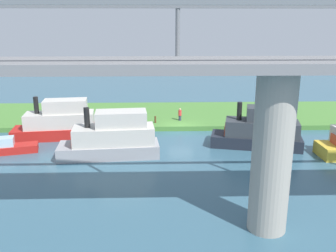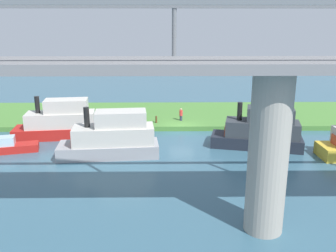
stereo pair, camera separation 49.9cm
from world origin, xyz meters
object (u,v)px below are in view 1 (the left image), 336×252
mooring_post (155,120)px  riverboat_paddlewheel (10,147)px  bridge_pylon (272,154)px  pontoon_yellow (112,138)px  motorboat_white (58,123)px  person_on_bank (180,114)px  houseboat_blue (260,131)px

mooring_post → riverboat_paddlewheel: (12.64, 7.68, -0.36)m
bridge_pylon → pontoon_yellow: (9.84, -11.73, -2.81)m
mooring_post → motorboat_white: size_ratio=0.09×
person_on_bank → houseboat_blue: (-6.78, 7.69, 0.32)m
bridge_pylon → riverboat_paddlewheel: (18.87, -12.84, -3.89)m
houseboat_blue → bridge_pylon: bearing=76.7°
mooring_post → motorboat_white: 10.11m
bridge_pylon → riverboat_paddlewheel: bearing=-34.2°
bridge_pylon → motorboat_white: size_ratio=1.05×
mooring_post → houseboat_blue: (-9.50, 6.76, 0.65)m
bridge_pylon → person_on_bank: bridge_pylon is taller
pontoon_yellow → riverboat_paddlewheel: 9.16m
houseboat_blue → motorboat_white: 19.28m
bridge_pylon → mooring_post: size_ratio=11.95×
pontoon_yellow → houseboat_blue: 13.26m
pontoon_yellow → riverboat_paddlewheel: bearing=-7.0°
bridge_pylon → riverboat_paddlewheel: 23.15m
bridge_pylon → mooring_post: 21.73m
person_on_bank → riverboat_paddlewheel: person_on_bank is taller
pontoon_yellow → mooring_post: bearing=-112.4°
riverboat_paddlewheel → motorboat_white: 5.39m
bridge_pylon → riverboat_paddlewheel: bridge_pylon is taller
riverboat_paddlewheel → bridge_pylon: bearing=145.8°
person_on_bank → bridge_pylon: bearing=99.3°
person_on_bank → motorboat_white: (12.21, 4.36, 0.34)m
riverboat_paddlewheel → houseboat_blue: bearing=-177.6°
person_on_bank → motorboat_white: motorboat_white is taller
houseboat_blue → mooring_post: bearing=-35.4°
mooring_post → riverboat_paddlewheel: bearing=31.3°
riverboat_paddlewheel → pontoon_yellow: bearing=173.0°
bridge_pylon → person_on_bank: size_ratio=6.33×
bridge_pylon → houseboat_blue: bridge_pylon is taller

